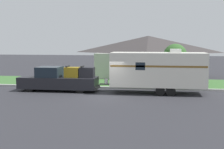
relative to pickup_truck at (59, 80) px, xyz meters
name	(u,v)px	position (x,y,z in m)	size (l,w,h in m)	color
ground_plane	(106,96)	(4.13, -1.85, -0.89)	(120.00, 120.00, 0.00)	#2D2D33
curb_strip	(113,88)	(4.13, 1.90, -0.82)	(80.00, 0.30, 0.14)	#ADADA8
lawn_strip	(118,82)	(4.13, 5.55, -0.87)	(80.00, 7.00, 0.03)	#3D6B33
house_across_street	(148,55)	(6.74, 11.45, 1.47)	(11.85, 7.64, 4.55)	#B2B2A8
pickup_truck	(59,80)	(0.00, 0.00, 0.00)	(6.39, 1.96, 2.05)	black
travel_trailer	(158,69)	(7.88, 0.00, 0.96)	(8.11, 2.40, 3.41)	black
mailbox	(124,75)	(4.95, 2.73, 0.16)	(0.48, 0.20, 1.37)	brown
tree_in_yard	(175,56)	(9.38, 4.44, 1.79)	(2.12, 2.12, 3.76)	brown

